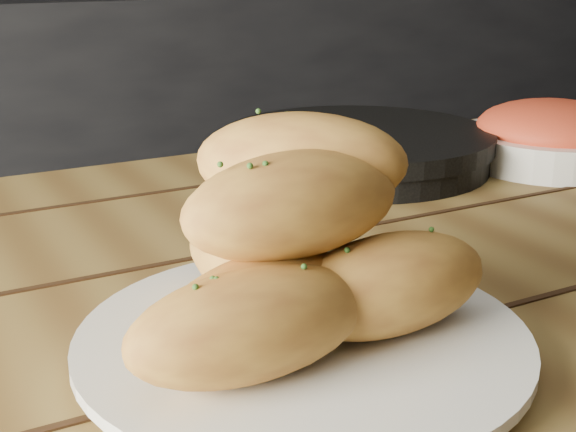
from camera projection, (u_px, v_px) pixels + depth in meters
The scene contains 6 objects.
counter at pixel (99, 176), 2.05m from camera, with size 2.80×0.60×0.90m, color black.
table at pixel (404, 368), 0.70m from camera, with size 1.54×0.89×0.75m.
plate at pixel (303, 344), 0.51m from camera, with size 0.29×0.29×0.02m.
bread_rolls at pixel (293, 257), 0.49m from camera, with size 0.25×0.20×0.14m.
skillet at pixel (360, 147), 0.96m from camera, with size 0.46×0.32×0.05m.
bowl at pixel (553, 137), 0.97m from camera, with size 0.22×0.22×0.08m.
Camera 1 is at (-0.52, -0.26, 1.00)m, focal length 50.00 mm.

